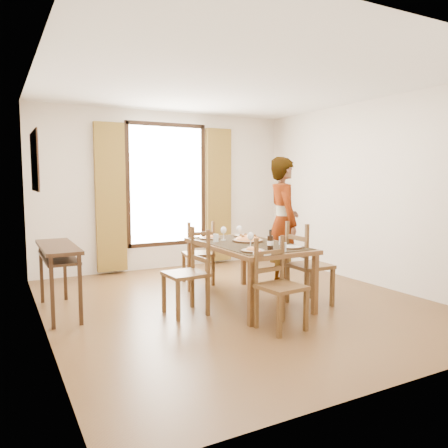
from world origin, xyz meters
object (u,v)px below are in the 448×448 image
man (283,222)px  pasta_platter (248,238)px  dining_table (247,248)px  console_table (58,255)px

man → pasta_platter: bearing=129.8°
dining_table → pasta_platter: 0.17m
man → pasta_platter: 0.89m
console_table → man: (3.04, -0.17, 0.25)m
console_table → dining_table: size_ratio=0.69×
console_table → dining_table: console_table is taller
dining_table → man: man is taller
dining_table → man: (0.88, 0.46, 0.24)m
man → dining_table: bearing=133.7°
console_table → man: size_ratio=0.64×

